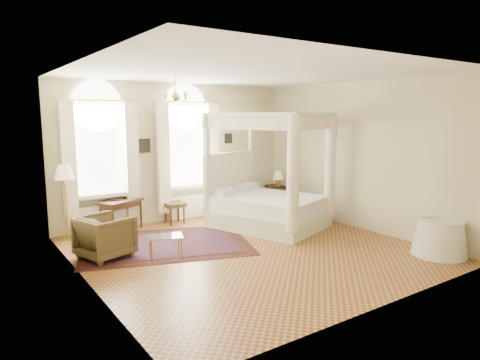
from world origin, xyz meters
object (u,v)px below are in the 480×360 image
at_px(nightstand, 275,197).
at_px(side_table, 440,238).
at_px(stool, 174,206).
at_px(writing_desk, 121,204).
at_px(armchair, 105,237).
at_px(floor_lamp, 64,176).
at_px(coffee_table, 165,238).
at_px(canopy_bed, 269,201).

distance_m(nightstand, side_table, 4.77).
xyz_separation_m(stool, side_table, (3.00, -4.84, -0.09)).
xyz_separation_m(writing_desk, armchair, (-0.85, -1.60, -0.21)).
height_order(nightstand, writing_desk, writing_desk).
bearing_deg(armchair, nightstand, -91.52).
bearing_deg(stool, nightstand, -1.37).
relative_size(stool, armchair, 0.59).
xyz_separation_m(writing_desk, stool, (1.26, -0.07, -0.18)).
bearing_deg(side_table, armchair, 147.01).
relative_size(stool, side_table, 0.52).
bearing_deg(floor_lamp, stool, -1.77).
height_order(nightstand, coffee_table, nightstand).
xyz_separation_m(stool, coffee_table, (-1.23, -2.17, -0.05)).
relative_size(canopy_bed, armchair, 3.38).
distance_m(nightstand, stool, 3.00).
bearing_deg(armchair, floor_lamp, -6.99).
relative_size(armchair, coffee_table, 1.21).
bearing_deg(nightstand, stool, 178.63).
bearing_deg(stool, side_table, -58.26).
relative_size(nightstand, writing_desk, 0.62).
xyz_separation_m(stool, armchair, (-2.11, -1.53, -0.03)).
height_order(floor_lamp, side_table, floor_lamp).
relative_size(writing_desk, side_table, 1.08).
distance_m(writing_desk, coffee_table, 2.25).
xyz_separation_m(canopy_bed, stool, (-1.68, 1.48, -0.17)).
distance_m(writing_desk, side_table, 6.51).
bearing_deg(stool, canopy_bed, -41.39).
bearing_deg(writing_desk, nightstand, -1.97).
bearing_deg(writing_desk, canopy_bed, -27.88).
relative_size(coffee_table, floor_lamp, 0.45).
height_order(stool, armchair, armchair).
relative_size(canopy_bed, stool, 5.72).
xyz_separation_m(stool, floor_lamp, (-2.40, 0.07, 0.90)).
height_order(writing_desk, stool, writing_desk).
xyz_separation_m(nightstand, armchair, (-5.10, -1.46, 0.06)).
relative_size(stool, floor_lamp, 0.33).
distance_m(canopy_bed, stool, 2.24).
height_order(stool, coffee_table, stool).
bearing_deg(armchair, canopy_bed, -106.65).
bearing_deg(stool, coffee_table, -119.50).
height_order(nightstand, armchair, armchair).
bearing_deg(writing_desk, coffee_table, -89.22).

